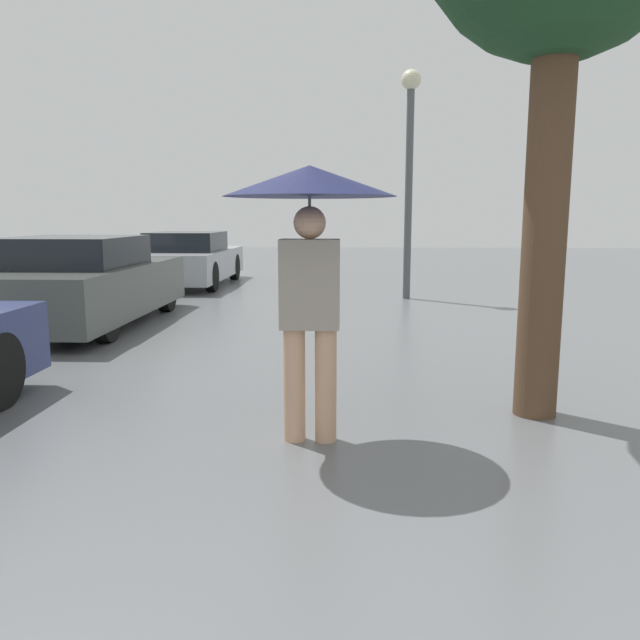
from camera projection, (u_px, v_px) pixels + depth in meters
pedestrian at (310, 219)px, 4.02m from camera, size 1.12×1.12×1.83m
parked_car_middle at (81, 283)px, 8.71m from camera, size 1.82×4.05×1.24m
parked_car_farthest at (189, 260)px, 13.75m from camera, size 1.69×4.01×1.17m
street_lamp at (410, 151)px, 11.14m from camera, size 0.35×0.35×4.05m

